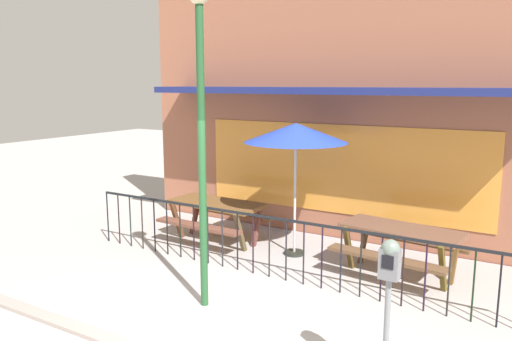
# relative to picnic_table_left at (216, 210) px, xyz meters

# --- Properties ---
(ground) EXTENTS (40.00, 40.00, 0.00)m
(ground) POSITION_rel_picnic_table_left_xyz_m (1.85, -3.10, -0.61)
(ground) COLOR #A9A4A0
(pub_storefront) EXTENTS (8.66, 1.48, 5.32)m
(pub_storefront) POSITION_rel_picnic_table_left_xyz_m (1.85, 1.62, 2.04)
(pub_storefront) COLOR brown
(pub_storefront) RESTS_ON ground
(patio_fence_front) EXTENTS (7.30, 0.04, 0.97)m
(patio_fence_front) POSITION_rel_picnic_table_left_xyz_m (1.85, -1.02, 0.05)
(patio_fence_front) COLOR black
(patio_fence_front) RESTS_ON ground
(picnic_table_left) EXTENTS (1.86, 1.44, 0.79)m
(picnic_table_left) POSITION_rel_picnic_table_left_xyz_m (0.00, 0.00, 0.00)
(picnic_table_left) COLOR brown
(picnic_table_left) RESTS_ON ground
(picnic_table_right) EXTENTS (1.96, 1.58, 0.79)m
(picnic_table_right) POSITION_rel_picnic_table_left_xyz_m (3.43, 0.05, 0.00)
(picnic_table_right) COLOR brown
(picnic_table_right) RESTS_ON ground
(patio_umbrella) EXTENTS (1.76, 1.76, 2.31)m
(patio_umbrella) POSITION_rel_picnic_table_left_xyz_m (1.58, 0.11, 1.51)
(patio_umbrella) COLOR black
(patio_umbrella) RESTS_ON ground
(parking_meter_near) EXTENTS (0.18, 0.17, 1.56)m
(parking_meter_near) POSITION_rel_picnic_table_left_xyz_m (4.11, -3.07, 0.60)
(parking_meter_near) COLOR slate
(parking_meter_near) RESTS_ON ground
(street_lamp) EXTENTS (0.28, 0.28, 4.19)m
(street_lamp) POSITION_rel_picnic_table_left_xyz_m (1.43, -2.33, 2.10)
(street_lamp) COLOR #214F2A
(street_lamp) RESTS_ON ground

